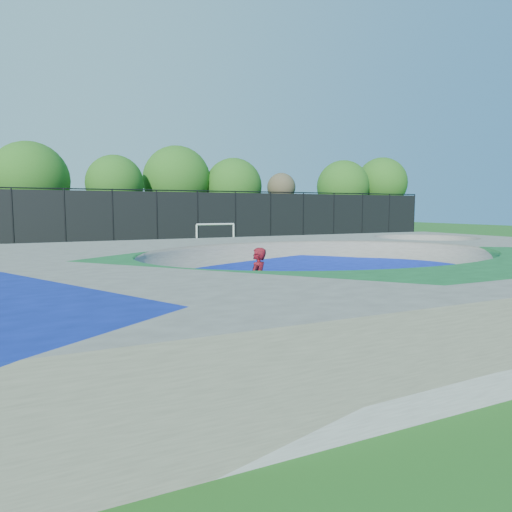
% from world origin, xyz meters
% --- Properties ---
extents(ground, '(120.00, 120.00, 0.00)m').
position_xyz_m(ground, '(0.00, 0.00, 0.00)').
color(ground, '#1A5317').
rests_on(ground, ground).
extents(skate_deck, '(22.00, 14.00, 1.50)m').
position_xyz_m(skate_deck, '(0.00, 0.00, 0.75)').
color(skate_deck, gray).
rests_on(skate_deck, ground).
extents(skater, '(0.77, 0.75, 1.78)m').
position_xyz_m(skater, '(-2.68, -1.04, 0.89)').
color(skater, red).
rests_on(skater, ground).
extents(skateboard, '(0.68, 0.73, 0.05)m').
position_xyz_m(skateboard, '(-2.68, -1.04, 0.03)').
color(skateboard, black).
rests_on(skateboard, ground).
extents(soccer_goal, '(2.67, 0.12, 1.76)m').
position_xyz_m(soccer_goal, '(2.84, 16.84, 1.21)').
color(soccer_goal, silver).
rests_on(soccer_goal, ground).
extents(fence, '(48.09, 0.09, 4.04)m').
position_xyz_m(fence, '(0.00, 21.00, 2.10)').
color(fence, black).
rests_on(fence, ground).
extents(treeline, '(52.95, 7.50, 8.10)m').
position_xyz_m(treeline, '(-0.55, 25.75, 4.92)').
color(treeline, '#453022').
rests_on(treeline, ground).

